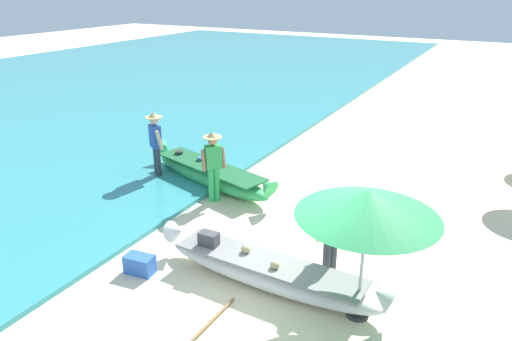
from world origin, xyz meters
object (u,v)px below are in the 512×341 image
(patio_umbrella_large, at_px, (368,204))
(cooler_box, at_px, (140,264))
(boat_white_foreground, at_px, (267,272))
(boat_green_midground, at_px, (210,174))
(person_vendor_hatted, at_px, (213,162))
(person_vendor_assistant, at_px, (156,141))
(person_tourist_customer, at_px, (331,232))
(paddle, at_px, (197,335))

(patio_umbrella_large, relative_size, cooler_box, 4.13)
(boat_white_foreground, height_order, patio_umbrella_large, patio_umbrella_large)
(boat_green_midground, bearing_deg, cooler_box, -74.04)
(boat_green_midground, xyz_separation_m, cooler_box, (1.10, -3.84, -0.12))
(boat_green_midground, relative_size, person_vendor_hatted, 2.51)
(boat_green_midground, relative_size, person_vendor_assistant, 2.40)
(person_vendor_hatted, height_order, patio_umbrella_large, patio_umbrella_large)
(person_vendor_hatted, distance_m, cooler_box, 3.25)
(person_vendor_hatted, relative_size, person_tourist_customer, 1.04)
(person_vendor_hatted, xyz_separation_m, person_vendor_assistant, (-2.06, 0.44, 0.05))
(cooler_box, bearing_deg, person_vendor_hatted, 90.94)
(person_vendor_hatted, bearing_deg, boat_white_foreground, -41.83)
(boat_green_midground, relative_size, cooler_box, 8.33)
(boat_green_midground, distance_m, patio_umbrella_large, 5.97)
(patio_umbrella_large, xyz_separation_m, paddle, (-1.89, -1.59, -1.89))
(boat_white_foreground, xyz_separation_m, boat_green_midground, (-3.24, 3.08, 0.02))
(person_tourist_customer, xyz_separation_m, paddle, (-1.16, -2.29, -0.90))
(boat_green_midground, bearing_deg, person_tourist_customer, -30.30)
(patio_umbrella_large, bearing_deg, boat_white_foreground, 179.57)
(boat_white_foreground, height_order, person_vendor_assistant, person_vendor_assistant)
(boat_green_midground, height_order, person_tourist_customer, person_tourist_customer)
(cooler_box, bearing_deg, person_vendor_assistant, 117.79)
(boat_white_foreground, relative_size, boat_green_midground, 1.00)
(boat_white_foreground, height_order, person_vendor_hatted, person_vendor_hatted)
(person_vendor_assistant, distance_m, patio_umbrella_large, 6.93)
(person_vendor_assistant, xyz_separation_m, cooler_box, (2.54, -3.54, -0.86))
(person_tourist_customer, height_order, paddle, person_tourist_customer)
(cooler_box, height_order, paddle, cooler_box)
(boat_white_foreground, bearing_deg, person_tourist_customer, 38.88)
(patio_umbrella_large, bearing_deg, person_vendor_hatted, 150.74)
(patio_umbrella_large, height_order, paddle, patio_umbrella_large)
(person_vendor_hatted, relative_size, patio_umbrella_large, 0.80)
(boat_white_foreground, xyz_separation_m, patio_umbrella_large, (1.59, -0.01, 1.65))
(person_vendor_assistant, bearing_deg, patio_umbrella_large, -24.03)
(person_tourist_customer, xyz_separation_m, patio_umbrella_large, (0.74, -0.70, 0.99))
(boat_green_midground, relative_size, person_tourist_customer, 2.61)
(person_vendor_assistant, bearing_deg, cooler_box, -54.39)
(boat_white_foreground, relative_size, person_vendor_assistant, 2.40)
(cooler_box, distance_m, paddle, 2.03)
(boat_green_midground, distance_m, person_tourist_customer, 4.79)
(cooler_box, bearing_deg, patio_umbrella_large, 3.48)
(person_vendor_assistant, bearing_deg, person_tourist_customer, -20.77)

